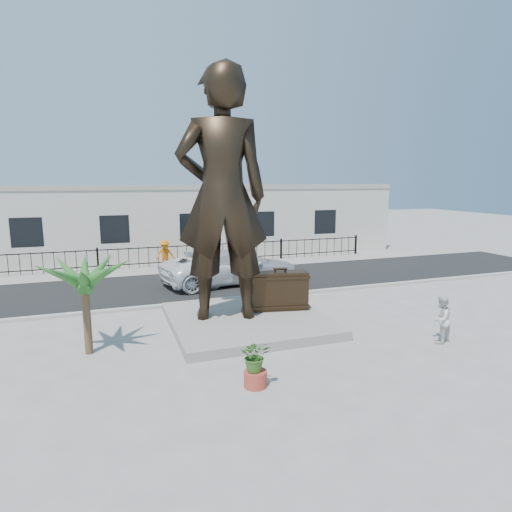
% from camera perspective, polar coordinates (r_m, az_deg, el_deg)
% --- Properties ---
extents(ground, '(100.00, 100.00, 0.00)m').
position_cam_1_polar(ground, '(13.94, 2.78, -10.72)').
color(ground, '#9E9991').
rests_on(ground, ground).
extents(street, '(40.00, 7.00, 0.01)m').
position_cam_1_polar(street, '(21.24, -5.39, -3.45)').
color(street, black).
rests_on(street, ground).
extents(curb, '(40.00, 0.25, 0.12)m').
position_cam_1_polar(curb, '(17.96, -2.66, -5.74)').
color(curb, '#A5A399').
rests_on(curb, ground).
extents(far_sidewalk, '(40.00, 2.50, 0.02)m').
position_cam_1_polar(far_sidewalk, '(25.06, -7.62, -1.41)').
color(far_sidewalk, '#9E9991').
rests_on(far_sidewalk, ground).
extents(plinth, '(5.20, 5.20, 0.30)m').
position_cam_1_polar(plinth, '(15.06, -1.18, -8.51)').
color(plinth, gray).
rests_on(plinth, ground).
extents(fence, '(22.00, 0.10, 1.20)m').
position_cam_1_polar(fence, '(25.72, -8.02, 0.21)').
color(fence, black).
rests_on(fence, ground).
extents(building, '(28.00, 7.00, 4.40)m').
position_cam_1_polar(building, '(29.61, -9.72, 4.57)').
color(building, silver).
rests_on(building, ground).
extents(statue, '(3.33, 2.51, 8.27)m').
position_cam_1_polar(statue, '(14.26, -4.55, 7.99)').
color(statue, black).
rests_on(statue, plinth).
extents(suitcase, '(2.07, 0.99, 1.40)m').
position_cam_1_polar(suitcase, '(15.58, 3.22, -4.63)').
color(suitcase, black).
rests_on(suitcase, plinth).
extents(tourist, '(0.89, 0.80, 1.49)m').
position_cam_1_polar(tourist, '(14.40, 23.44, -7.74)').
color(tourist, silver).
rests_on(tourist, ground).
extents(car_white, '(6.13, 3.73, 1.59)m').
position_cam_1_polar(car_white, '(20.73, -4.75, -1.51)').
color(car_white, white).
rests_on(car_white, street).
extents(car_silver, '(5.74, 2.82, 1.61)m').
position_cam_1_polar(car_silver, '(20.78, -1.77, -1.43)').
color(car_silver, '#ABACB0').
rests_on(car_silver, street).
extents(worker, '(1.14, 0.75, 1.66)m').
position_cam_1_polar(worker, '(24.49, -12.02, 0.19)').
color(worker, orange).
rests_on(worker, far_sidewalk).
extents(palm_tree, '(1.80, 1.80, 3.20)m').
position_cam_1_polar(palm_tree, '(13.59, -21.32, -11.98)').
color(palm_tree, '#265B21').
rests_on(palm_tree, ground).
extents(planter, '(0.56, 0.56, 0.40)m').
position_cam_1_polar(planter, '(10.77, -0.08, -16.05)').
color(planter, '#A93B2C').
rests_on(planter, ground).
extents(shrub, '(0.84, 0.77, 0.80)m').
position_cam_1_polar(shrub, '(10.52, -0.08, -13.12)').
color(shrub, '#325E1E').
rests_on(shrub, planter).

